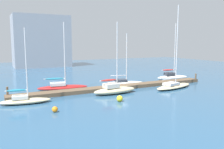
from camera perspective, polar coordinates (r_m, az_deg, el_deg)
ground_plane at (r=36.13m, az=1.45°, el=-3.53°), size 120.00×120.00×0.00m
dock_pier at (r=36.08m, az=1.45°, el=-3.12°), size 31.88×2.03×0.53m
dock_piling_near_end at (r=32.60m, az=-24.15°, el=-4.08°), size 0.28×0.28×1.54m
dock_piling_far_end at (r=44.86m, az=19.72°, el=-0.77°), size 0.28×0.28×1.54m
sailboat_0 at (r=29.24m, az=-20.55°, el=-5.74°), size 5.92×2.43×8.78m
sailboat_1 at (r=36.17m, az=-12.05°, el=-2.85°), size 7.74×3.49×10.07m
sailboat_2 at (r=32.65m, az=0.60°, el=-3.62°), size 6.55×2.36×9.89m
sailboat_3 at (r=39.67m, az=2.96°, el=-1.88°), size 6.88×3.37×8.60m
sailboat_4 at (r=37.81m, az=14.81°, el=-2.52°), size 8.25×4.00×12.72m
sailboat_5 at (r=46.56m, az=14.43°, el=-0.45°), size 6.62×2.94×10.69m
mooring_buoy_orange at (r=24.91m, az=-13.76°, el=-8.25°), size 0.60×0.60×0.60m
mooring_buoy_yellow at (r=28.41m, az=1.88°, el=-5.88°), size 0.76×0.76×0.76m
harbor_building_distant at (r=72.55m, az=-16.90°, el=7.72°), size 15.62×9.84×14.84m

